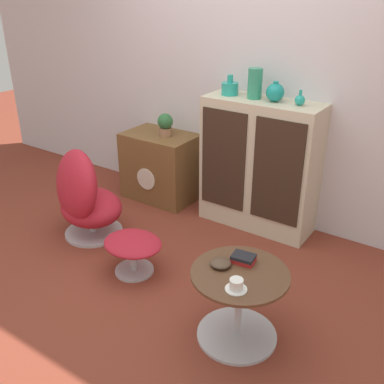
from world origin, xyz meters
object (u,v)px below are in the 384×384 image
at_px(coffee_table, 238,303).
at_px(teacup, 236,285).
at_px(vase_leftmost, 230,88).
at_px(vase_inner_left, 255,83).
at_px(ottoman, 133,246).
at_px(book_stack, 243,258).
at_px(bowl, 221,263).
at_px(sideboard, 259,165).
at_px(potted_plant, 165,124).
at_px(vase_rightmost, 300,100).
at_px(vase_inner_right, 275,92).
at_px(egg_chair, 84,198).
at_px(tv_console, 161,166).

height_order(coffee_table, teacup, teacup).
xyz_separation_m(coffee_table, teacup, (0.05, -0.14, 0.24)).
bearing_deg(vase_leftmost, vase_inner_left, 0.00).
xyz_separation_m(ottoman, book_stack, (0.91, -0.05, 0.27)).
distance_m(vase_inner_left, bowl, 1.58).
bearing_deg(sideboard, potted_plant, -177.68).
distance_m(vase_rightmost, bowl, 1.47).
bearing_deg(vase_leftmost, bowl, -61.22).
xyz_separation_m(ottoman, teacup, (1.00, -0.30, 0.27)).
xyz_separation_m(coffee_table, vase_inner_right, (-0.45, 1.30, 0.91)).
xyz_separation_m(sideboard, bowl, (0.41, -1.30, -0.07)).
xyz_separation_m(sideboard, book_stack, (0.50, -1.20, -0.06)).
height_order(coffee_table, vase_inner_right, vase_inner_right).
xyz_separation_m(vase_leftmost, vase_inner_right, (0.39, -0.00, 0.02)).
bearing_deg(sideboard, vase_inner_right, 2.50).
distance_m(sideboard, egg_chair, 1.45).
distance_m(tv_console, bowl, 1.91).
distance_m(vase_inner_right, bowl, 1.51).
bearing_deg(book_stack, potted_plant, 141.22).
bearing_deg(bowl, teacup, -38.17).
bearing_deg(egg_chair, sideboard, 42.28).
height_order(potted_plant, book_stack, potted_plant).
bearing_deg(sideboard, vase_leftmost, 179.27).
bearing_deg(ottoman, coffee_table, -9.41).
bearing_deg(teacup, vase_inner_left, 115.05).
height_order(tv_console, vase_inner_left, vase_inner_left).
height_order(sideboard, bowl, sideboard).
xyz_separation_m(tv_console, vase_leftmost, (0.70, 0.04, 0.83)).
relative_size(tv_console, book_stack, 4.76).
relative_size(sideboard, vase_inner_left, 4.68).
height_order(vase_inner_right, book_stack, vase_inner_right).
height_order(coffee_table, vase_inner_left, vase_inner_left).
distance_m(egg_chair, coffee_table, 1.64).
bearing_deg(vase_rightmost, coffee_table, -79.24).
bearing_deg(coffee_table, vase_inner_right, 108.99).
bearing_deg(book_stack, sideboard, 112.71).
relative_size(ottoman, vase_inner_right, 2.85).
distance_m(vase_inner_left, teacup, 1.76).
height_order(vase_rightmost, bowl, vase_rightmost).
bearing_deg(ottoman, bowl, -11.00).
relative_size(sideboard, ottoman, 2.48).
xyz_separation_m(ottoman, vase_rightmost, (0.70, 1.15, 0.92)).
height_order(sideboard, vase_inner_right, vase_inner_right).
xyz_separation_m(ottoman, bowl, (0.82, -0.16, 0.26)).
xyz_separation_m(vase_inner_left, vase_inner_right, (0.17, -0.00, -0.05)).
relative_size(vase_rightmost, bowl, 0.95).
height_order(ottoman, coffee_table, coffee_table).
bearing_deg(egg_chair, vase_rightmost, 35.67).
xyz_separation_m(tv_console, vase_rightmost, (1.30, 0.04, 0.82)).
distance_m(potted_plant, book_stack, 1.87).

